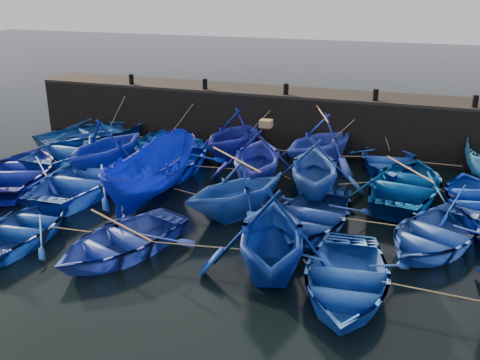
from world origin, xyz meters
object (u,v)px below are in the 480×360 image
(boat_0, at_px, (96,133))
(boat_13, at_px, (21,170))
(boat_8, at_px, (166,162))
(wooden_crate, at_px, (266,124))

(boat_0, bearing_deg, boat_13, 125.47)
(boat_8, height_order, boat_13, boat_8)
(boat_13, relative_size, wooden_crate, 11.92)
(boat_0, distance_m, wooden_crate, 9.94)
(boat_13, height_order, wooden_crate, wooden_crate)
(wooden_crate, bearing_deg, boat_8, -177.30)
(boat_0, distance_m, boat_13, 5.64)
(boat_13, distance_m, wooden_crate, 9.73)
(boat_8, bearing_deg, boat_0, 151.44)
(boat_0, xyz_separation_m, wooden_crate, (9.37, -2.74, 1.91))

